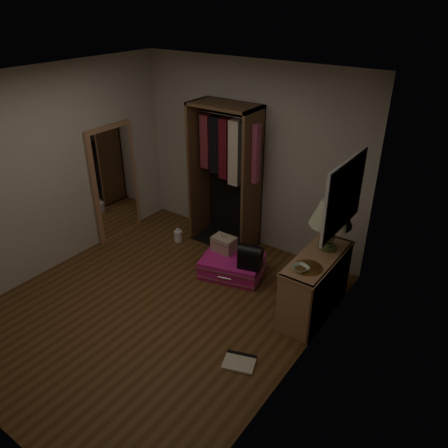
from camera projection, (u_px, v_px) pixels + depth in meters
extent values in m
plane|color=#503117|center=(158.00, 307.00, 5.22)|extent=(4.00, 4.00, 0.00)
cube|color=#BCB6A8|center=(250.00, 157.00, 6.04)|extent=(3.50, 0.02, 2.60)
cube|color=#BCB6A8|center=(298.00, 262.00, 3.71)|extent=(0.02, 4.00, 2.60)
cube|color=#BCB6A8|center=(48.00, 174.00, 5.50)|extent=(0.02, 4.00, 2.60)
cube|color=silver|center=(137.00, 82.00, 3.99)|extent=(3.50, 4.00, 0.01)
cube|color=white|center=(344.00, 195.00, 4.32)|extent=(0.03, 0.96, 0.76)
cube|color=black|center=(344.00, 195.00, 4.32)|extent=(0.03, 0.90, 0.70)
cube|color=silver|center=(339.00, 222.00, 4.48)|extent=(0.01, 0.88, 0.02)
cube|color=silver|center=(340.00, 215.00, 4.44)|extent=(0.01, 0.88, 0.02)
cube|color=silver|center=(341.00, 209.00, 4.41)|extent=(0.01, 0.88, 0.02)
cube|color=silver|center=(342.00, 202.00, 4.37)|extent=(0.01, 0.88, 0.02)
cube|color=silver|center=(343.00, 195.00, 4.33)|extent=(0.01, 0.88, 0.02)
cube|color=silver|center=(344.00, 187.00, 4.30)|extent=(0.01, 0.88, 0.02)
cube|color=silver|center=(345.00, 180.00, 4.26)|extent=(0.01, 0.88, 0.02)
cube|color=silver|center=(346.00, 173.00, 4.22)|extent=(0.01, 0.88, 0.02)
cube|color=silver|center=(347.00, 165.00, 4.19)|extent=(0.01, 0.88, 0.02)
cube|color=#A4744F|center=(293.00, 310.00, 4.59)|extent=(0.40, 0.03, 0.75)
cube|color=#A4744F|center=(334.00, 264.00, 5.36)|extent=(0.40, 0.03, 0.75)
cube|color=#A4744F|center=(312.00, 307.00, 5.13)|extent=(0.40, 1.04, 0.03)
cube|color=#A4744F|center=(317.00, 271.00, 4.88)|extent=(0.40, 1.04, 0.03)
cube|color=#A4744F|center=(318.00, 258.00, 4.81)|extent=(0.42, 1.12, 0.03)
cube|color=brown|center=(331.00, 291.00, 4.88)|extent=(0.02, 1.10, 0.75)
cube|color=#A4744F|center=(329.00, 252.00, 5.09)|extent=(0.36, 0.38, 0.13)
cube|color=gray|center=(289.00, 317.00, 4.77)|extent=(0.19, 0.05, 0.24)
cube|color=#4C3833|center=(292.00, 312.00, 4.78)|extent=(0.20, 0.04, 0.31)
cube|color=#B7AD99|center=(292.00, 312.00, 4.84)|extent=(0.16, 0.03, 0.22)
cube|color=brown|center=(294.00, 307.00, 4.85)|extent=(0.16, 0.04, 0.32)
cube|color=#3F4C59|center=(297.00, 308.00, 4.89)|extent=(0.21, 0.03, 0.24)
cube|color=gray|center=(299.00, 304.00, 4.91)|extent=(0.20, 0.05, 0.30)
cube|color=#59594C|center=(299.00, 303.00, 4.97)|extent=(0.16, 0.03, 0.25)
cube|color=#B2724C|center=(301.00, 301.00, 5.01)|extent=(0.16, 0.04, 0.22)
cube|color=beige|center=(305.00, 298.00, 5.02)|extent=(0.20, 0.05, 0.28)
cube|color=#332D38|center=(306.00, 295.00, 5.07)|extent=(0.18, 0.04, 0.29)
cube|color=gray|center=(309.00, 293.00, 5.10)|extent=(0.20, 0.05, 0.28)
cube|color=#4C3833|center=(309.00, 291.00, 5.16)|extent=(0.16, 0.03, 0.25)
cube|color=#B7AD99|center=(313.00, 291.00, 5.18)|extent=(0.22, 0.03, 0.23)
cube|color=brown|center=(312.00, 288.00, 5.22)|extent=(0.17, 0.05, 0.23)
cube|color=#3F4C59|center=(317.00, 284.00, 5.24)|extent=(0.21, 0.04, 0.30)
cube|color=gray|center=(318.00, 283.00, 5.29)|extent=(0.20, 0.05, 0.28)
cube|color=#59594C|center=(321.00, 280.00, 5.33)|extent=(0.22, 0.05, 0.29)
cube|color=#B2724C|center=(322.00, 279.00, 5.37)|extent=(0.20, 0.04, 0.25)
cube|color=beige|center=(322.00, 277.00, 5.41)|extent=(0.17, 0.03, 0.24)
cube|color=#332D38|center=(323.00, 276.00, 5.44)|extent=(0.17, 0.03, 0.24)
cube|color=brown|center=(199.00, 171.00, 6.34)|extent=(0.04, 0.50, 2.05)
cube|color=brown|center=(252.00, 185.00, 5.88)|extent=(0.04, 0.50, 2.05)
cube|color=brown|center=(225.00, 105.00, 5.64)|extent=(0.95, 0.50, 0.04)
cube|color=black|center=(234.00, 172.00, 6.28)|extent=(0.95, 0.02, 2.05)
cube|color=black|center=(225.00, 240.00, 6.59)|extent=(0.95, 0.50, 0.02)
cylinder|color=white|center=(225.00, 115.00, 5.70)|extent=(0.87, 0.02, 0.02)
cube|color=maroon|center=(207.00, 141.00, 6.02)|extent=(0.13, 0.14, 0.75)
cube|color=black|center=(216.00, 145.00, 5.95)|extent=(0.15, 0.11, 0.79)
cube|color=#590F19|center=(226.00, 149.00, 5.88)|extent=(0.13, 0.15, 0.83)
cube|color=beige|center=(236.00, 153.00, 5.81)|extent=(0.16, 0.14, 0.89)
cube|color=black|center=(245.00, 152.00, 5.71)|extent=(0.11, 0.13, 0.79)
cube|color=#BF4C72|center=(254.00, 154.00, 5.64)|extent=(0.13, 0.11, 0.79)
cube|color=#A77451|center=(115.00, 182.00, 6.41)|extent=(0.05, 0.80, 1.70)
cube|color=white|center=(116.00, 183.00, 6.39)|extent=(0.01, 0.68, 1.58)
cube|color=#D31983|center=(232.00, 266.00, 5.76)|extent=(0.90, 0.74, 0.25)
cube|color=white|center=(232.00, 270.00, 5.79)|extent=(0.92, 0.77, 0.01)
cube|color=white|center=(232.00, 262.00, 5.73)|extent=(0.92, 0.77, 0.01)
cylinder|color=white|center=(225.00, 278.00, 5.52)|extent=(0.18, 0.07, 0.02)
cube|color=tan|center=(224.00, 244.00, 5.82)|extent=(0.31, 0.21, 0.21)
cube|color=brown|center=(224.00, 241.00, 5.80)|extent=(0.31, 0.22, 0.01)
cylinder|color=white|center=(224.00, 237.00, 5.77)|extent=(0.09, 0.02, 0.01)
cube|color=black|center=(250.00, 259.00, 5.48)|extent=(0.33, 0.26, 0.22)
cylinder|color=black|center=(251.00, 252.00, 5.43)|extent=(0.33, 0.26, 0.19)
cylinder|color=#455529|center=(327.00, 247.00, 4.96)|extent=(0.24, 0.24, 0.03)
cylinder|color=#455529|center=(328.00, 244.00, 4.94)|extent=(0.14, 0.14, 0.04)
sphere|color=#455529|center=(329.00, 237.00, 4.90)|extent=(0.17, 0.17, 0.14)
cylinder|color=#455529|center=(330.00, 228.00, 4.84)|extent=(0.06, 0.06, 0.09)
cone|color=beige|center=(332.00, 213.00, 4.75)|extent=(0.55, 0.55, 0.29)
cone|color=silver|center=(332.00, 213.00, 4.75)|extent=(0.49, 0.49, 0.27)
cylinder|color=#AF8343|center=(308.00, 267.00, 4.60)|extent=(0.37, 0.37, 0.02)
imported|color=#B4D8BC|center=(300.00, 268.00, 4.57)|extent=(0.23, 0.23, 0.04)
cylinder|color=white|center=(178.00, 236.00, 6.54)|extent=(0.16, 0.16, 0.17)
cylinder|color=white|center=(178.00, 230.00, 6.49)|extent=(0.06, 0.06, 0.04)
cube|color=beige|center=(239.00, 362.00, 4.42)|extent=(0.38, 0.34, 0.03)
cube|color=black|center=(242.00, 355.00, 4.51)|extent=(0.31, 0.14, 0.03)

